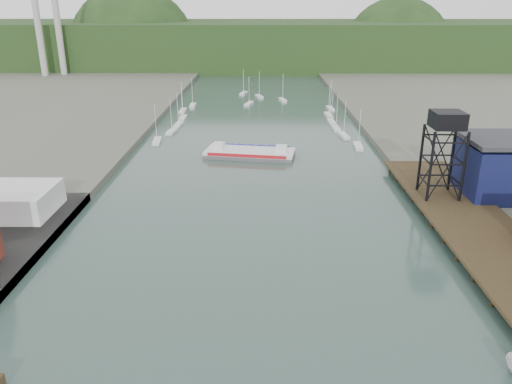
{
  "coord_description": "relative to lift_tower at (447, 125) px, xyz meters",
  "views": [
    {
      "loc": [
        1.43,
        -30.69,
        36.1
      ],
      "look_at": [
        0.57,
        54.37,
        4.0
      ],
      "focal_mm": 35.0,
      "sensor_mm": 36.0,
      "label": 1
    }
  ],
  "objects": [
    {
      "name": "white_shed",
      "position": [
        -79.0,
        -8.0,
        -11.8
      ],
      "size": [
        18.0,
        12.0,
        4.5
      ],
      "primitive_type": "cube",
      "color": "silver",
      "rests_on": "west_quay"
    },
    {
      "name": "distant_hills",
      "position": [
        -38.98,
        243.35,
        -5.27
      ],
      "size": [
        500.0,
        120.0,
        80.0
      ],
      "color": "#1A3216",
      "rests_on": "ground"
    },
    {
      "name": "chain_ferry",
      "position": [
        -36.39,
        32.58,
        -14.73
      ],
      "size": [
        23.41,
        12.29,
        3.21
      ],
      "rotation": [
        0.0,
        0.0,
        -0.16
      ],
      "color": "#505053",
      "rests_on": "ground"
    },
    {
      "name": "east_pier",
      "position": [
        2.0,
        -13.0,
        -13.75
      ],
      "size": [
        14.0,
        70.0,
        2.45
      ],
      "color": "black",
      "rests_on": "ground"
    },
    {
      "name": "marina_sailboats",
      "position": [
        -34.92,
        80.46,
        -15.3
      ],
      "size": [
        57.71,
        92.65,
        0.9
      ],
      "color": "silver",
      "rests_on": "ground"
    },
    {
      "name": "smokestacks",
      "position": [
        -141.0,
        174.5,
        14.35
      ],
      "size": [
        11.2,
        8.2,
        60.0
      ],
      "color": "#A9A9A4",
      "rests_on": "ground"
    },
    {
      "name": "lift_tower",
      "position": [
        0.0,
        0.0,
        0.0
      ],
      "size": [
        6.5,
        6.5,
        16.0
      ],
      "color": "black",
      "rests_on": "east_pier"
    }
  ]
}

